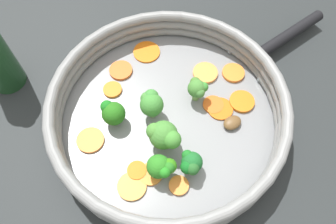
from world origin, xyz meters
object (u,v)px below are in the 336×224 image
Objects in this scene: carrot_slice_1 at (213,105)px; broccoli_floret_0 at (151,103)px; skillet at (168,118)px; carrot_slice_4 at (90,140)px; mushroom_piece_0 at (232,124)px; broccoli_floret_1 at (197,88)px; carrot_slice_8 at (147,52)px; broccoli_floret_2 at (112,112)px; carrot_slice_10 at (205,73)px; carrot_slice_11 at (132,186)px; carrot_slice_12 at (151,174)px; broccoli_floret_5 at (191,163)px; carrot_slice_0 at (179,185)px; carrot_slice_7 at (242,102)px; carrot_slice_6 at (112,90)px; carrot_slice_3 at (137,170)px; broccoli_floret_3 at (165,136)px; broccoli_floret_4 at (163,167)px; carrot_slice_2 at (233,73)px; carrot_slice_9 at (220,109)px; carrot_slice_5 at (121,70)px.

broccoli_floret_0 is (0.03, -0.10, 0.03)m from carrot_slice_1.
skillet is 7.06× the size of broccoli_floret_0.
carrot_slice_4 is 1.41× the size of mushroom_piece_0.
broccoli_floret_1 is 1.44× the size of mushroom_piece_0.
broccoli_floret_2 reaches higher than carrot_slice_8.
carrot_slice_4 reaches higher than skillet.
carrot_slice_10 reaches higher than carrot_slice_11.
mushroom_piece_0 reaches higher than skillet.
carrot_slice_11 is 0.03m from carrot_slice_12.
carrot_slice_8 is at bearing -154.05° from broccoli_floret_5.
carrot_slice_11 is at bearing 4.92° from carrot_slice_8.
carrot_slice_1 is 1.12× the size of mushroom_piece_0.
carrot_slice_0 and carrot_slice_7 have the same top height.
carrot_slice_3 is at bearing 26.66° from carrot_slice_6.
carrot_slice_12 is at bearing -42.02° from carrot_slice_7.
broccoli_floret_3 is (-0.01, 0.11, 0.03)m from carrot_slice_4.
mushroom_piece_0 is (-0.09, 0.09, -0.02)m from broccoli_floret_4.
carrot_slice_2 is 0.98× the size of broccoli_floret_5.
carrot_slice_0 reaches higher than carrot_slice_8.
carrot_slice_1 is 0.79× the size of carrot_slice_11.
broccoli_floret_3 is 1.18× the size of broccoli_floret_4.
broccoli_floret_2 reaches higher than carrot_slice_7.
carrot_slice_8 is at bearing -125.49° from carrot_slice_9.
carrot_slice_10 is at bearing 168.16° from broccoli_floret_1.
broccoli_floret_0 is at bearing -95.00° from skillet.
carrot_slice_8 is 0.96× the size of broccoli_floret_0.
broccoli_floret_1 is 0.08m from mushroom_piece_0.
carrot_slice_9 is at bearing 107.09° from skillet.
mushroom_piece_0 is at bearing -17.43° from carrot_slice_7.
mushroom_piece_0 is at bearing 43.45° from carrot_slice_1.
broccoli_floret_5 is (0.16, 0.14, 0.02)m from carrot_slice_5.
carrot_slice_3 is at bearing -55.00° from mushroom_piece_0.
broccoli_floret_5 is (-0.03, 0.01, 0.02)m from carrot_slice_0.
carrot_slice_8 is at bearing -126.29° from carrot_slice_1.
carrot_slice_10 is at bearing 166.26° from broccoli_floret_4.
skillet is 8.04× the size of broccoli_floret_1.
carrot_slice_11 is (0.06, 0.08, -0.00)m from carrot_slice_4.
carrot_slice_1 is at bearing -75.31° from carrot_slice_7.
carrot_slice_8 is at bearing -166.15° from broccoli_floret_0.
carrot_slice_11 is at bearing -34.89° from carrot_slice_1.
carrot_slice_5 is 0.06m from carrot_slice_8.
broccoli_floret_5 is (0.11, -0.03, 0.02)m from carrot_slice_1.
broccoli_floret_5 is (0.02, 0.16, 0.02)m from carrot_slice_4.
carrot_slice_6 is 0.14m from broccoli_floret_1.
broccoli_floret_0 is at bearing 110.62° from broccoli_floret_2.
carrot_slice_11 is at bearing 51.34° from carrot_slice_4.
carrot_slice_6 is 0.73× the size of carrot_slice_10.
broccoli_floret_2 reaches higher than carrot_slice_12.
broccoli_floret_2 is (0.04, -0.16, 0.02)m from carrot_slice_9.
carrot_slice_8 is (-0.09, -0.13, -0.00)m from carrot_slice_1.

